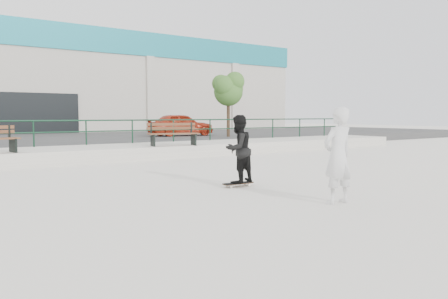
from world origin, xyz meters
TOP-DOWN VIEW (x-y plane):
  - ground at (0.00, 0.00)m, footprint 120.00×120.00m
  - ledge at (0.00, 9.50)m, footprint 30.00×3.00m
  - parking_strip at (0.00, 18.00)m, footprint 60.00×14.00m
  - railing at (-0.00, 10.80)m, footprint 28.00×0.06m
  - commercial_building at (-0.00, 31.99)m, footprint 44.20×16.33m
  - bench_right at (1.75, 8.47)m, footprint 2.08×0.98m
  - tree at (7.80, 13.22)m, footprint 2.04×1.82m
  - red_car at (6.09, 15.69)m, footprint 3.94×1.74m
  - skateboard at (-0.28, 1.34)m, footprint 0.79×0.23m
  - standing_skater at (-0.28, 1.34)m, footprint 0.91×0.78m
  - seated_skater at (0.10, -1.37)m, footprint 0.70×0.47m

SIDE VIEW (x-z plane):
  - ground at x=0.00m, z-range 0.00..0.00m
  - skateboard at x=-0.28m, z-range 0.03..0.12m
  - ledge at x=0.00m, z-range 0.00..0.50m
  - parking_strip at x=0.00m, z-range 0.00..0.50m
  - standing_skater at x=-0.28m, z-range 0.09..1.72m
  - seated_skater at x=0.10m, z-range 0.00..1.87m
  - bench_right at x=1.75m, z-range 0.50..1.42m
  - red_car at x=6.09m, z-range 0.50..1.82m
  - railing at x=0.00m, z-range 0.73..1.76m
  - tree at x=7.80m, z-range 1.41..5.04m
  - commercial_building at x=0.00m, z-range 0.58..8.58m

